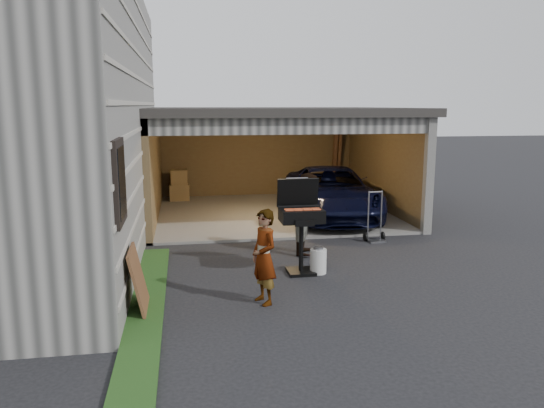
{
  "coord_description": "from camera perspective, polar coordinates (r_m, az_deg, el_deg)",
  "views": [
    {
      "loc": [
        -1.65,
        -7.76,
        2.97
      ],
      "look_at": [
        -0.04,
        1.83,
        1.15
      ],
      "focal_mm": 35.0,
      "sensor_mm": 36.0,
      "label": 1
    }
  ],
  "objects": [
    {
      "name": "ground",
      "position": [
        8.47,
        2.37,
        -9.93
      ],
      "size": [
        80.0,
        80.0,
        0.0
      ],
      "primitive_type": "plane",
      "color": "black",
      "rests_on": "ground"
    },
    {
      "name": "groundcover_strip",
      "position": [
        7.4,
        -13.72,
        -13.15
      ],
      "size": [
        0.5,
        8.0,
        0.06
      ],
      "primitive_type": "cube",
      "color": "#193814",
      "rests_on": "ground"
    },
    {
      "name": "garage",
      "position": [
        14.79,
        -0.11,
        6.34
      ],
      "size": [
        6.8,
        6.3,
        2.9
      ],
      "color": "#605E59",
      "rests_on": "ground"
    },
    {
      "name": "minivan",
      "position": [
        14.07,
        6.33,
        1.03
      ],
      "size": [
        2.65,
        4.86,
        1.29
      ],
      "primitive_type": "imported",
      "rotation": [
        0.0,
        0.0,
        -0.11
      ],
      "color": "black",
      "rests_on": "ground"
    },
    {
      "name": "woman",
      "position": [
        7.99,
        -0.86,
        -5.71
      ],
      "size": [
        0.52,
        0.62,
        1.45
      ],
      "primitive_type": "imported",
      "rotation": [
        0.0,
        0.0,
        -1.2
      ],
      "color": "#A3B2CD",
      "rests_on": "ground"
    },
    {
      "name": "man",
      "position": [
        10.67,
        3.96,
        -1.04
      ],
      "size": [
        0.86,
        0.96,
        1.64
      ],
      "primitive_type": "imported",
      "rotation": [
        0.0,
        0.0,
        1.22
      ],
      "color": "#3E2718",
      "rests_on": "ground"
    },
    {
      "name": "bbq_grill",
      "position": [
        9.38,
        3.13,
        -1.58
      ],
      "size": [
        0.75,
        0.66,
        1.68
      ],
      "color": "black",
      "rests_on": "ground"
    },
    {
      "name": "propane_tank",
      "position": [
        9.57,
        4.99,
        -6.14
      ],
      "size": [
        0.36,
        0.36,
        0.44
      ],
      "primitive_type": "cylinder",
      "rotation": [
        0.0,
        0.0,
        -0.26
      ],
      "color": "white",
      "rests_on": "ground"
    },
    {
      "name": "plywood_panel",
      "position": [
        7.96,
        -14.13,
        -8.0
      ],
      "size": [
        0.24,
        0.86,
        0.95
      ],
      "primitive_type": "cube",
      "rotation": [
        0.0,
        -0.21,
        0.0
      ],
      "color": "brown",
      "rests_on": "ground"
    },
    {
      "name": "hand_truck",
      "position": [
        11.94,
        11.04,
        -2.93
      ],
      "size": [
        0.48,
        0.38,
        1.12
      ],
      "rotation": [
        0.0,
        0.0,
        0.1
      ],
      "color": "slate",
      "rests_on": "ground"
    }
  ]
}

